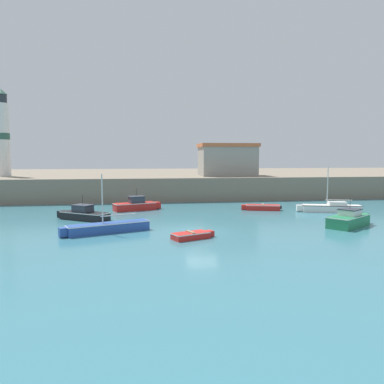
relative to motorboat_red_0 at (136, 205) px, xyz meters
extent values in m
plane|color=teal|center=(5.29, -12.87, -0.57)|extent=(200.00, 200.00, 0.00)
cube|color=gray|center=(5.29, 26.35, 1.00)|extent=(120.00, 40.00, 3.14)
cube|color=red|center=(-0.17, -0.06, -0.16)|extent=(4.82, 3.06, 0.83)
cube|color=red|center=(2.31, 0.83, -0.16)|extent=(0.98, 1.08, 0.71)
cube|color=white|center=(-0.17, -0.06, 0.22)|extent=(4.87, 3.09, 0.07)
cube|color=#333842|center=(0.04, 0.02, 0.59)|extent=(1.91, 1.68, 0.66)
cube|color=#2D333D|center=(0.04, 0.02, 0.96)|extent=(2.06, 1.80, 0.08)
cylinder|color=black|center=(0.04, 0.02, 1.45)|extent=(0.04, 0.04, 0.90)
cube|color=#284C9E|center=(-2.01, -12.22, -0.19)|extent=(6.39, 3.57, 0.77)
cube|color=#284C9E|center=(-5.24, -13.52, -0.19)|extent=(0.79, 0.87, 0.66)
cube|color=white|center=(-2.01, -12.22, 0.16)|extent=(6.46, 3.60, 0.07)
cylinder|color=silver|center=(-2.45, -12.40, 2.12)|extent=(0.10, 0.10, 3.84)
cylinder|color=silver|center=(-1.27, -11.92, 0.75)|extent=(2.69, 1.15, 0.08)
cube|color=#237A4C|center=(17.98, -12.52, -0.09)|extent=(4.72, 4.15, 0.96)
cube|color=#237A4C|center=(20.13, -10.96, -0.09)|extent=(1.30, 1.34, 0.82)
cube|color=white|center=(17.98, -12.52, 0.35)|extent=(4.77, 4.19, 0.07)
cube|color=silver|center=(18.16, -12.39, 0.62)|extent=(2.10, 2.06, 0.47)
cube|color=#2D333D|center=(18.16, -12.39, 0.90)|extent=(2.26, 2.22, 0.08)
cylinder|color=black|center=(18.16, -12.39, 1.39)|extent=(0.04, 0.04, 0.90)
cube|color=white|center=(20.85, -4.32, -0.20)|extent=(6.19, 2.87, 0.76)
cube|color=white|center=(17.63, -3.47, -0.20)|extent=(0.79, 0.89, 0.64)
cube|color=black|center=(20.85, -4.32, 0.14)|extent=(6.26, 2.90, 0.07)
cylinder|color=silver|center=(20.42, -4.20, 2.23)|extent=(0.10, 0.10, 4.09)
cylinder|color=silver|center=(21.58, -4.51, 0.73)|extent=(2.65, 0.77, 0.08)
cube|color=silver|center=(21.44, -4.47, 0.36)|extent=(2.00, 1.39, 0.36)
cube|color=black|center=(-4.73, -5.83, -0.20)|extent=(4.86, 4.08, 0.74)
cube|color=black|center=(-7.00, -4.28, -0.20)|extent=(1.16, 1.21, 0.63)
cube|color=white|center=(-4.73, -5.83, 0.13)|extent=(4.91, 4.12, 0.07)
cube|color=#333842|center=(-4.93, -5.70, 0.47)|extent=(2.09, 1.99, 0.61)
cube|color=#2D333D|center=(-4.93, -5.70, 0.82)|extent=(2.25, 2.14, 0.08)
cylinder|color=black|center=(-4.93, -5.70, 1.31)|extent=(0.04, 0.04, 0.90)
cube|color=red|center=(14.03, -1.90, -0.28)|extent=(3.85, 2.13, 0.59)
cube|color=red|center=(12.00, -1.36, -0.28)|extent=(0.71, 0.80, 0.50)
cube|color=white|center=(14.03, -1.90, -0.02)|extent=(3.88, 2.15, 0.07)
cube|color=#997F5B|center=(14.03, -1.90, 0.06)|extent=(0.46, 1.07, 0.08)
cube|color=black|center=(15.91, -2.40, -0.23)|extent=(0.24, 0.24, 0.36)
cube|color=red|center=(4.04, -15.33, -0.34)|extent=(2.94, 2.19, 0.46)
cube|color=red|center=(5.52, -14.69, -0.34)|extent=(0.77, 0.83, 0.39)
cube|color=white|center=(4.04, -15.33, -0.15)|extent=(2.97, 2.21, 0.07)
cube|color=#997F5B|center=(4.04, -15.33, -0.07)|extent=(0.60, 1.03, 0.08)
cylinder|color=silver|center=(-18.71, 14.76, 7.71)|extent=(1.85, 1.85, 10.29)
cylinder|color=#2D5647|center=(-18.71, 14.76, 8.23)|extent=(1.90, 1.90, 0.90)
cylinder|color=#262D33|center=(-18.71, 14.76, 13.46)|extent=(1.57, 1.57, 1.20)
cone|color=#2D5647|center=(-18.71, 14.76, 14.46)|extent=(1.75, 1.75, 0.80)
cube|color=gray|center=(13.29, 12.33, 4.67)|extent=(7.98, 5.28, 4.21)
cube|color=#C1663D|center=(13.29, 12.33, 7.03)|extent=(8.38, 5.54, 0.50)
camera|label=1|loc=(0.44, -41.79, 5.36)|focal=35.00mm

